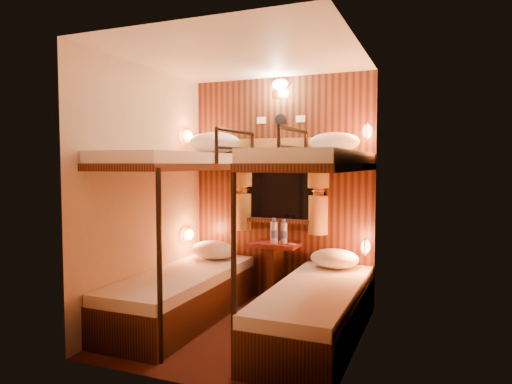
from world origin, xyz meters
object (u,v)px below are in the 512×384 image
at_px(bunk_left, 183,261).
at_px(bottle_left, 274,233).
at_px(bottle_right, 284,233).
at_px(table, 275,265).
at_px(bunk_right, 316,273).

distance_m(bunk_left, bottle_left, 1.00).
xyz_separation_m(bottle_left, bottle_right, (0.10, 0.04, -0.01)).
bearing_deg(bottle_right, bottle_left, -158.59).
xyz_separation_m(table, bottle_right, (0.10, -0.02, 0.35)).
bearing_deg(bunk_right, bottle_left, 131.47).
relative_size(bunk_left, bottle_right, 7.39).
bearing_deg(bunk_left, bunk_right, 0.00).
distance_m(bunk_right, bottle_right, 0.96).
height_order(bunk_left, bunk_right, same).
bearing_deg(bottle_right, bunk_left, -134.65).
relative_size(bottle_left, bottle_right, 1.05).
bearing_deg(bunk_left, bottle_right, 45.35).
height_order(bunk_left, table, bunk_left).
xyz_separation_m(bunk_right, bottle_right, (-0.54, 0.76, 0.20)).
bearing_deg(bottle_left, bottle_right, 21.41).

